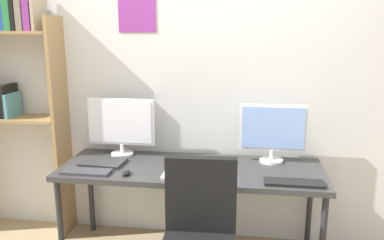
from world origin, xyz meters
TOP-DOWN VIEW (x-y plane):
  - wall_back at (-0.00, 1.02)m, footprint 4.35×0.11m
  - desk at (0.00, 0.60)m, footprint 1.95×0.68m
  - bookshelf at (-1.56, 0.83)m, footprint 0.83×0.28m
  - monitor_left at (-0.60, 0.81)m, footprint 0.55×0.18m
  - monitor_right at (0.60, 0.81)m, footprint 0.51×0.18m
  - keyboard_left at (-0.73, 0.37)m, footprint 0.35×0.13m
  - keyboard_center at (0.00, 0.37)m, footprint 0.34×0.13m
  - keyboard_right at (0.73, 0.37)m, footprint 0.39×0.13m
  - computer_mouse at (-0.43, 0.38)m, footprint 0.06×0.10m
  - laptop_closed at (-0.68, 0.57)m, footprint 0.33×0.24m

SIDE VIEW (x-z plane):
  - desk at x=0.00m, z-range 0.32..1.06m
  - keyboard_left at x=-0.73m, z-range 0.74..0.76m
  - keyboard_center at x=0.00m, z-range 0.74..0.76m
  - keyboard_right at x=0.73m, z-range 0.74..0.76m
  - laptop_closed at x=-0.68m, z-range 0.74..0.76m
  - computer_mouse at x=-0.43m, z-range 0.74..0.77m
  - monitor_right at x=0.60m, z-range 0.76..1.21m
  - monitor_left at x=-0.60m, z-range 0.76..1.23m
  - wall_back at x=0.00m, z-range 0.00..2.60m
  - bookshelf at x=-1.56m, z-range 0.33..2.36m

